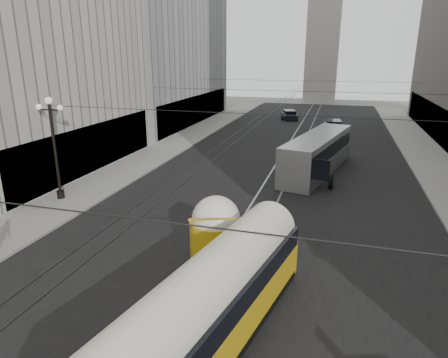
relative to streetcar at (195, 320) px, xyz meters
The scene contains 13 objects.
road 25.48m from the streetcar, 91.13° to the left, with size 20.00×85.00×0.02m, color black.
sidewalk_left 31.54m from the streetcar, 113.37° to the left, with size 4.00×72.00×0.15m, color gray.
sidewalk_right 31.16m from the streetcar, 68.32° to the left, with size 4.00×72.00×0.15m, color gray.
rail_left 25.50m from the streetcar, 92.82° to the left, with size 0.12×85.00×0.04m, color gray.
rail_right 25.47m from the streetcar, 89.44° to the left, with size 0.12×85.00×0.04m, color gray.
building_left_far 47.51m from the streetcar, 116.60° to the left, with size 12.60×28.60×28.60m.
distant_tower 74.15m from the streetcar, 90.39° to the left, with size 6.00×6.00×31.36m.
lamppost_left_mid 17.20m from the streetcar, 140.18° to the left, with size 1.86×0.44×6.37m.
catenary 24.80m from the streetcar, 90.90° to the left, with size 25.00×72.00×0.23m.
streetcar is the anchor object (origin of this frame).
city_bus 22.09m from the streetcar, 84.35° to the left, with size 4.93×12.04×2.97m.
sedan_white_far 40.14m from the streetcar, 85.68° to the left, with size 2.29×4.67×1.42m.
sedan_dark_far 48.59m from the streetcar, 93.91° to the left, with size 2.89×4.45×1.30m.
Camera 1 is at (4.03, -2.13, 8.91)m, focal length 32.00 mm.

